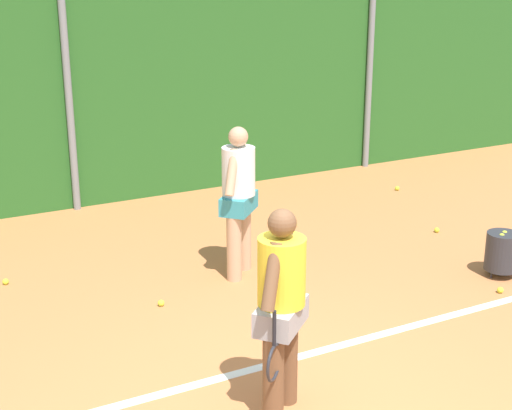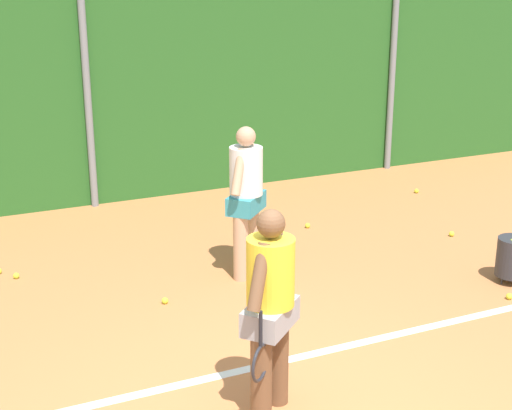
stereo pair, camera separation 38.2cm
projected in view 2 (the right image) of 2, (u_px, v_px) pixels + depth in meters
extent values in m
plane|color=#C67542|center=(198.00, 335.00, 7.06)|extent=(26.06, 26.06, 0.00)
cube|color=#286023|center=(84.00, 78.00, 10.30)|extent=(16.94, 0.25, 3.56)
cylinder|color=gray|center=(86.00, 76.00, 10.13)|extent=(0.10, 0.10, 3.67)
cylinder|color=gray|center=(393.00, 57.00, 12.04)|extent=(0.10, 0.10, 3.67)
cube|color=white|center=(229.00, 373.00, 6.40)|extent=(12.38, 0.10, 0.01)
cylinder|color=brown|center=(278.00, 361.00, 5.89)|extent=(0.16, 0.16, 0.72)
cylinder|color=brown|center=(261.00, 381.00, 5.61)|extent=(0.16, 0.16, 0.72)
cube|color=#99999E|center=(270.00, 316.00, 5.60)|extent=(0.55, 0.53, 0.19)
cylinder|color=yellow|center=(271.00, 272.00, 5.49)|extent=(0.35, 0.35, 0.52)
sphere|color=brown|center=(271.00, 224.00, 5.38)|extent=(0.21, 0.21, 0.21)
cylinder|color=brown|center=(281.00, 257.00, 5.66)|extent=(0.25, 0.23, 0.50)
cylinder|color=brown|center=(259.00, 277.00, 5.31)|extent=(0.25, 0.23, 0.50)
cylinder|color=black|center=(261.00, 329.00, 5.33)|extent=(0.03, 0.03, 0.28)
torus|color=#26262B|center=(261.00, 363.00, 5.41)|extent=(0.23, 0.20, 0.28)
cylinder|color=tan|center=(241.00, 248.00, 8.16)|extent=(0.16, 0.16, 0.73)
cylinder|color=tan|center=(252.00, 238.00, 8.45)|extent=(0.16, 0.16, 0.73)
cube|color=teal|center=(246.00, 203.00, 8.16)|extent=(0.55, 0.54, 0.19)
cylinder|color=white|center=(246.00, 171.00, 8.05)|extent=(0.36, 0.36, 0.52)
sphere|color=tan|center=(246.00, 136.00, 7.93)|extent=(0.21, 0.21, 0.21)
cylinder|color=tan|center=(239.00, 172.00, 7.86)|extent=(0.24, 0.24, 0.50)
cylinder|color=tan|center=(253.00, 163.00, 8.22)|extent=(0.24, 0.24, 0.50)
cylinder|color=black|center=(252.00, 191.00, 8.42)|extent=(0.03, 0.03, 0.28)
torus|color=#26262B|center=(252.00, 214.00, 8.51)|extent=(0.22, 0.22, 0.28)
cylinder|color=#2D2D33|center=(502.00, 280.00, 8.14)|extent=(0.02, 0.02, 0.08)
cylinder|color=#2D2D33|center=(503.00, 274.00, 8.30)|extent=(0.02, 0.02, 0.08)
sphere|color=#CCDB33|center=(416.00, 191.00, 11.26)|extent=(0.07, 0.07, 0.07)
sphere|color=#CCDB33|center=(509.00, 296.00, 7.77)|extent=(0.07, 0.07, 0.07)
sphere|color=#CCDB33|center=(308.00, 226.00, 9.82)|extent=(0.07, 0.07, 0.07)
sphere|color=#CCDB33|center=(165.00, 301.00, 7.68)|extent=(0.07, 0.07, 0.07)
sphere|color=#CCDB33|center=(16.00, 276.00, 8.28)|extent=(0.07, 0.07, 0.07)
sphere|color=#CCDB33|center=(452.00, 234.00, 9.52)|extent=(0.07, 0.07, 0.07)
sphere|color=#CCDB33|center=(255.00, 199.00, 10.89)|extent=(0.07, 0.07, 0.07)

